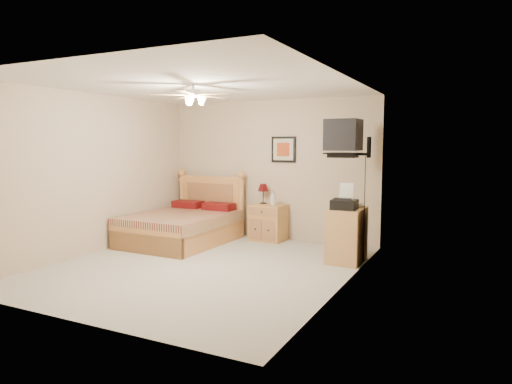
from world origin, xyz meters
TOP-DOWN VIEW (x-y plane):
  - floor at (0.00, 0.00)m, footprint 4.50×4.50m
  - ceiling at (0.00, 0.00)m, footprint 4.00×4.50m
  - wall_back at (0.00, 2.25)m, footprint 4.00×0.04m
  - wall_front at (0.00, -2.25)m, footprint 4.00×0.04m
  - wall_left at (-2.00, 0.00)m, footprint 0.04×4.50m
  - wall_right at (2.00, 0.00)m, footprint 0.04×4.50m
  - bed at (-1.19, 1.12)m, footprint 1.49×1.93m
  - nightstand at (0.07, 2.00)m, footprint 0.62×0.48m
  - table_lamp at (-0.07, 2.09)m, footprint 0.24×0.24m
  - lotion_bottle at (0.18, 1.97)m, footprint 0.13×0.13m
  - framed_picture at (0.27, 2.23)m, footprint 0.46×0.04m
  - dresser at (1.73, 1.16)m, footprint 0.47×0.67m
  - fax_machine at (1.72, 1.04)m, footprint 0.36×0.38m
  - magazine_lower at (1.68, 1.37)m, footprint 0.32×0.35m
  - magazine_upper at (1.68, 1.39)m, footprint 0.23×0.29m
  - wall_tv at (1.75, 1.34)m, footprint 0.56×0.46m
  - ceiling_fan at (0.00, -0.20)m, footprint 1.14×1.14m

SIDE VIEW (x-z plane):
  - floor at x=0.00m, z-range 0.00..0.00m
  - nightstand at x=0.07m, z-range 0.00..0.65m
  - dresser at x=1.73m, z-range 0.00..0.79m
  - bed at x=-1.19m, z-range 0.00..1.23m
  - lotion_bottle at x=0.18m, z-range 0.65..0.90m
  - magazine_lower at x=1.68m, z-range 0.79..0.82m
  - table_lamp at x=-0.07m, z-range 0.65..1.00m
  - magazine_upper at x=1.68m, z-range 0.82..0.84m
  - fax_machine at x=1.72m, z-range 0.79..1.16m
  - wall_back at x=0.00m, z-range 0.00..2.50m
  - wall_front at x=0.00m, z-range 0.00..2.50m
  - wall_left at x=-2.00m, z-range 0.00..2.50m
  - wall_right at x=2.00m, z-range 0.00..2.50m
  - framed_picture at x=0.27m, z-range 1.39..1.85m
  - wall_tv at x=1.75m, z-range 1.52..2.10m
  - ceiling_fan at x=0.00m, z-range 2.22..2.50m
  - ceiling at x=0.00m, z-range 2.48..2.52m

